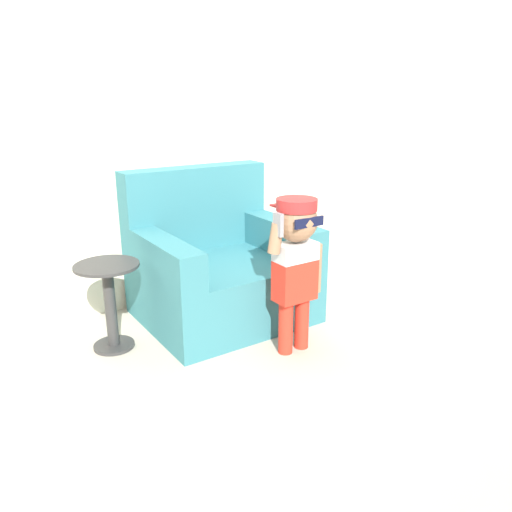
% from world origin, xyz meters
% --- Properties ---
extents(ground_plane, '(10.00, 10.00, 0.00)m').
position_xyz_m(ground_plane, '(0.00, 0.00, 0.00)').
color(ground_plane, '#BCB29E').
extents(wall_back, '(10.00, 0.05, 2.60)m').
position_xyz_m(wall_back, '(0.00, 0.73, 1.30)').
color(wall_back, beige).
rests_on(wall_back, ground_plane).
extents(armchair, '(1.08, 0.95, 1.02)m').
position_xyz_m(armchair, '(-0.10, 0.24, 0.35)').
color(armchair, teal).
rests_on(armchair, ground_plane).
extents(person_child, '(0.39, 0.29, 0.95)m').
position_xyz_m(person_child, '(0.01, -0.48, 0.63)').
color(person_child, red).
rests_on(person_child, ground_plane).
extents(side_table, '(0.38, 0.38, 0.54)m').
position_xyz_m(side_table, '(-0.90, 0.17, 0.33)').
color(side_table, '#333333').
rests_on(side_table, ground_plane).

